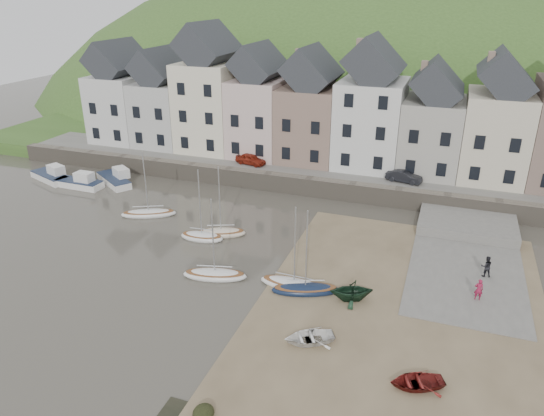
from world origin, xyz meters
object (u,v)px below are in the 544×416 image
at_px(sailboat_0, 149,213).
at_px(car_left, 251,159).
at_px(rowboat_green, 352,290).
at_px(car_right, 404,176).
at_px(person_dark, 486,266).
at_px(person_red, 479,289).
at_px(rowboat_white, 309,337).
at_px(rowboat_red, 417,382).

xyz_separation_m(sailboat_0, car_left, (5.02, 12.46, 1.92)).
bearing_deg(rowboat_green, sailboat_0, -132.36).
distance_m(sailboat_0, car_right, 24.69).
relative_size(sailboat_0, person_dark, 3.98).
height_order(rowboat_green, car_left, car_left).
relative_size(person_red, car_left, 0.45).
relative_size(car_left, car_right, 0.98).
height_order(rowboat_white, car_right, car_right).
relative_size(rowboat_white, person_dark, 1.87).
bearing_deg(car_left, rowboat_red, -130.41).
xyz_separation_m(sailboat_0, person_dark, (28.58, -1.20, 0.65)).
bearing_deg(person_red, rowboat_red, 65.37).
height_order(sailboat_0, person_red, sailboat_0).
xyz_separation_m(sailboat_0, car_right, (21.23, 12.46, 1.91)).
bearing_deg(car_left, sailboat_0, 170.71).
distance_m(person_red, car_left, 28.65).
distance_m(rowboat_red, person_dark, 13.39).
distance_m(rowboat_white, car_left, 28.50).
bearing_deg(rowboat_red, person_dark, 140.61).
relative_size(rowboat_green, rowboat_red, 0.99).
distance_m(person_dark, car_left, 27.26).
xyz_separation_m(rowboat_white, person_dark, (9.86, 11.27, 0.55)).
bearing_deg(person_dark, car_right, -75.67).
relative_size(rowboat_green, person_dark, 1.78).
distance_m(person_red, person_dark, 3.40).
xyz_separation_m(rowboat_green, person_red, (7.87, 2.78, 0.08)).
relative_size(person_red, person_dark, 0.96).
bearing_deg(sailboat_0, person_red, -9.23).
relative_size(person_dark, car_left, 0.47).
distance_m(rowboat_green, car_left, 24.96).
xyz_separation_m(rowboat_green, rowboat_red, (4.80, -6.75, -0.45)).
bearing_deg(rowboat_red, rowboat_green, -168.25).
height_order(sailboat_0, car_left, sailboat_0).
bearing_deg(car_right, sailboat_0, 132.00).
distance_m(rowboat_white, rowboat_green, 5.35).
height_order(sailboat_0, rowboat_red, sailboat_0).
xyz_separation_m(rowboat_red, car_left, (-19.94, 26.54, 1.82)).
bearing_deg(person_red, rowboat_white, 33.58).
height_order(person_red, person_dark, person_dark).
bearing_deg(rowboat_white, sailboat_0, -153.33).
distance_m(sailboat_0, rowboat_green, 21.46).
bearing_deg(person_dark, rowboat_red, 60.35).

